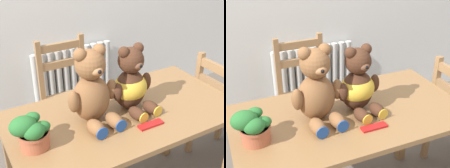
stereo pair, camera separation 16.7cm
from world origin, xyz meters
The scene contains 7 objects.
radiator centered at (0.19, 1.54, 0.33)m, with size 0.78×0.10×0.73m.
dining_table centered at (0.00, 0.36, 0.65)m, with size 1.32×0.71×0.77m.
wooden_chair_behind centered at (-0.02, 1.12, 0.46)m, with size 0.40×0.45×0.94m.
teddy_bear_left centered at (-0.19, 0.38, 0.95)m, with size 0.29×0.30×0.42m.
teddy_bear_right centered at (0.06, 0.38, 0.92)m, with size 0.27×0.29×0.38m.
potted_plant centered at (-0.54, 0.30, 0.86)m, with size 0.19×0.17×0.18m.
chocolate_bar centered at (0.05, 0.17, 0.78)m, with size 0.14×0.05×0.01m, color red.
Camera 1 is at (-0.80, -0.90, 1.73)m, focal length 50.00 mm.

